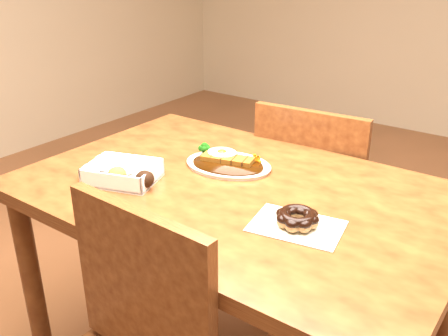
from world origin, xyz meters
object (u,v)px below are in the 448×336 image
Objects in this scene: table at (236,218)px; pon_de_ring at (297,219)px; donut_box at (121,172)px; katsu_curry_plate at (227,162)px; chair_far at (317,202)px.

table is 0.28m from pon_de_ring.
katsu_curry_plate is at bearing 54.58° from donut_box.
donut_box is at bearing -125.42° from katsu_curry_plate.
donut_box reaches higher than table.
chair_far is at bearing 110.79° from pon_de_ring.
pon_de_ring is (0.24, -0.09, 0.12)m from table.
chair_far is at bearing 67.21° from donut_box.
pon_de_ring is (0.53, 0.07, -0.01)m from donut_box.
table is 0.56m from chair_far.
chair_far is 0.73m from pon_de_ring.
katsu_curry_plate is 0.39m from pon_de_ring.
katsu_curry_plate is at bearing 150.54° from pon_de_ring.
table is 5.11× the size of donut_box.
table is 0.18m from katsu_curry_plate.
donut_box is at bearing -151.54° from table.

